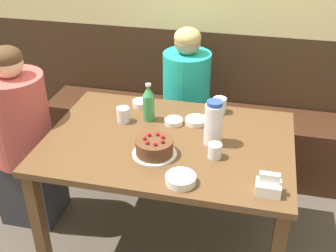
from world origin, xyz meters
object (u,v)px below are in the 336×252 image
Objects in this scene: bowl_rice_small at (181,179)px; bench_seat at (193,138)px; bowl_soup_white at (196,121)px; bowl_side_dish at (141,103)px; water_pitcher at (214,123)px; soju_bottle at (149,103)px; birthday_cake at (154,147)px; bowl_sauce_shallow at (174,121)px; person_teal_shirt at (186,112)px; glass_shot_small at (123,115)px; glass_water_tall at (215,151)px; napkin_holder at (268,186)px; person_pale_blue_shirt at (23,141)px; glass_tumbler_short at (220,105)px.

bench_seat is at bearing 96.68° from bowl_rice_small.
bowl_rice_small is (0.03, -0.55, 0.00)m from bowl_soup_white.
bowl_rice_small is at bearing -60.55° from bowl_side_dish.
bowl_rice_small is (-0.09, -0.37, -0.10)m from water_pitcher.
soju_bottle is 0.20m from bowl_side_dish.
bench_seat is 21.29× the size of bowl_side_dish.
birthday_cake is 2.18× the size of bowl_sauce_shallow.
birthday_cake is at bearing -112.74° from bowl_soup_white.
bowl_side_dish is 0.49m from person_teal_shirt.
glass_water_tall is at bearing -23.35° from glass_shot_small.
birthday_cake is 0.93× the size of water_pitcher.
person_pale_blue_shirt reaches higher than napkin_holder.
person_pale_blue_shirt is (-0.87, 0.20, -0.21)m from birthday_cake.
glass_tumbler_short is at bearing -64.45° from bench_seat.
water_pitcher reaches higher than bowl_sauce_shallow.
bowl_soup_white is at bearing 123.09° from water_pitcher.
glass_shot_small is at bearing -158.11° from soju_bottle.
napkin_holder is 0.76m from glass_tumbler_short.
bowl_sauce_shallow is (0.15, -0.02, -0.09)m from soju_bottle.
napkin_holder is 0.38m from bowl_rice_small.
person_pale_blue_shirt reaches higher than soju_bottle.
glass_tumbler_short is at bearing 113.20° from napkin_holder.
napkin_holder reaches higher than bowl_side_dish.
bowl_sauce_shallow is (-0.15, 0.52, -0.01)m from bowl_rice_small.
water_pitcher is 0.54m from glass_shot_small.
water_pitcher is 2.19× the size of napkin_holder.
bowl_side_dish is (-0.21, 0.49, -0.02)m from birthday_cake.
napkin_holder is at bearing -52.53° from bowl_soup_white.
soju_bottle is at bearing 174.18° from bowl_sauce_shallow.
bench_seat is 15.82× the size of bowl_rice_small.
bowl_side_dish is at bearing -28.98° from person_teal_shirt.
person_teal_shirt is at bearing 77.60° from soju_bottle.
bowl_sauce_shallow is (-0.12, -0.03, -0.00)m from bowl_soup_white.
soju_bottle reaches higher than bowl_side_dish.
person_pale_blue_shirt reaches higher than water_pitcher.
glass_tumbler_short is 1.20m from person_pale_blue_shirt.
person_teal_shirt reaches higher than bowl_sauce_shallow.
bowl_side_dish reaches higher than bowl_soup_white.
water_pitcher is (0.23, -0.81, 0.61)m from bench_seat.
napkin_holder reaches higher than birthday_cake.
glass_shot_small is at bearing 131.99° from bowl_rice_small.
bowl_rice_small is at bearing -83.32° from bench_seat.
birthday_cake is at bearing -92.12° from bench_seat.
bowl_sauce_shallow is at bearing -90.87° from bench_seat.
birthday_cake reaches higher than bowl_rice_small.
napkin_holder is 0.67m from bowl_soup_white.
water_pitcher is at bearing 102.58° from glass_water_tall.
birthday_cake is 0.32m from bowl_sauce_shallow.
birthday_cake is 0.36m from soju_bottle.
glass_shot_small reaches higher than bowl_soup_white.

